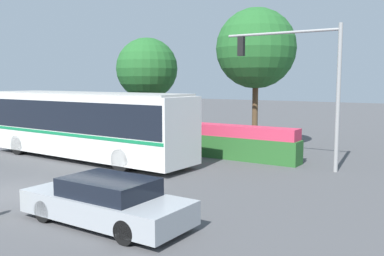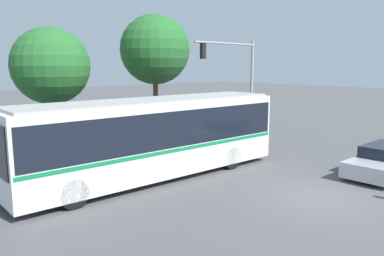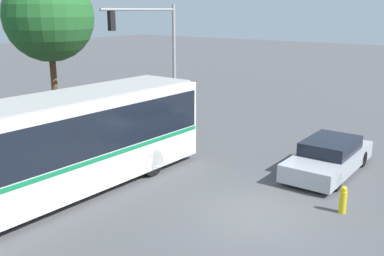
{
  "view_description": "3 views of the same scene",
  "coord_description": "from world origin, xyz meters",
  "px_view_note": "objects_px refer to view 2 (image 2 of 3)",
  "views": [
    {
      "loc": [
        12.88,
        -8.53,
        3.85
      ],
      "look_at": [
        3.32,
        5.88,
        1.93
      ],
      "focal_mm": 39.86,
      "sensor_mm": 36.0,
      "label": 1
    },
    {
      "loc": [
        -12.1,
        -6.56,
        4.63
      ],
      "look_at": [
        -0.54,
        6.09,
        1.82
      ],
      "focal_mm": 35.72,
      "sensor_mm": 36.0,
      "label": 2
    },
    {
      "loc": [
        -10.87,
        -5.72,
        5.97
      ],
      "look_at": [
        0.73,
        2.91,
        2.06
      ],
      "focal_mm": 41.19,
      "sensor_mm": 36.0,
      "label": 3
    }
  ],
  "objects_px": {
    "city_bus": "(154,134)",
    "street_tree_centre": "(155,50)",
    "street_tree_left": "(51,66)",
    "traffic_light_pole": "(238,73)"
  },
  "relations": [
    {
      "from": "traffic_light_pole",
      "to": "street_tree_centre",
      "type": "bearing_deg",
      "value": -40.93
    },
    {
      "from": "city_bus",
      "to": "traffic_light_pole",
      "type": "bearing_deg",
      "value": -156.88
    },
    {
      "from": "street_tree_left",
      "to": "street_tree_centre",
      "type": "relative_size",
      "value": 0.84
    },
    {
      "from": "traffic_light_pole",
      "to": "street_tree_left",
      "type": "relative_size",
      "value": 0.95
    },
    {
      "from": "street_tree_left",
      "to": "traffic_light_pole",
      "type": "bearing_deg",
      "value": -13.6
    },
    {
      "from": "city_bus",
      "to": "street_tree_centre",
      "type": "distance_m",
      "value": 9.91
    },
    {
      "from": "city_bus",
      "to": "street_tree_centre",
      "type": "xyz_separation_m",
      "value": [
        5.6,
        7.27,
        3.73
      ]
    },
    {
      "from": "street_tree_left",
      "to": "street_tree_centre",
      "type": "bearing_deg",
      "value": 6.41
    },
    {
      "from": "street_tree_left",
      "to": "street_tree_centre",
      "type": "xyz_separation_m",
      "value": [
        7.07,
        0.79,
        1.02
      ]
    },
    {
      "from": "city_bus",
      "to": "traffic_light_pole",
      "type": "xyz_separation_m",
      "value": [
        9.61,
        3.8,
        2.3
      ]
    }
  ]
}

